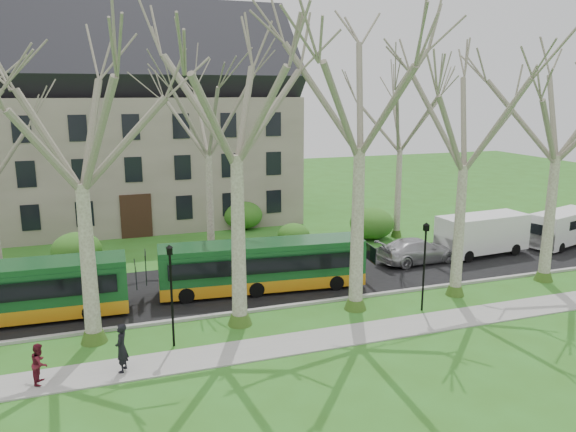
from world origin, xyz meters
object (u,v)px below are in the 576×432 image
object	(u,v)px
bus_lead	(0,293)
sedan	(418,251)
van_b	(563,229)
pedestrian_a	(122,348)
van_a	(482,235)
pedestrian_b	(40,363)
bus_follow	(263,265)

from	to	relation	value
bus_lead	sedan	world-z (taller)	bus_lead
sedan	bus_lead	bearing A→B (deg)	90.10
bus_lead	sedan	xyz separation A→B (m)	(23.04, 1.73, -0.64)
bus_lead	van_b	bearing A→B (deg)	4.93
van_b	sedan	bearing A→B (deg)	163.57
pedestrian_a	bus_lead	bearing A→B (deg)	-122.25
sedan	pedestrian_a	bearing A→B (deg)	110.71
van_a	pedestrian_b	xyz separation A→B (m)	(-25.76, -8.44, -0.55)
van_a	van_b	world-z (taller)	van_a
van_b	pedestrian_a	bearing A→B (deg)	179.04
van_b	pedestrian_b	bearing A→B (deg)	177.56
sedan	van_a	bearing A→B (deg)	-92.69
bus_lead	pedestrian_a	size ratio (longest dim) A/B	5.90
sedan	pedestrian_b	bearing A→B (deg)	107.46
bus_lead	pedestrian_a	distance (m)	8.32
sedan	pedestrian_a	distance (m)	19.93
bus_lead	van_b	size ratio (longest dim) A/B	2.03
bus_lead	pedestrian_a	xyz separation A→B (m)	(4.97, -6.66, -0.45)
bus_lead	pedestrian_a	world-z (taller)	bus_lead
bus_lead	van_a	distance (m)	27.93
van_b	pedestrian_b	xyz separation A→B (m)	(-32.41, -8.43, -0.44)
bus_lead	van_a	world-z (taller)	bus_lead
van_a	pedestrian_b	bearing A→B (deg)	-166.37
van_b	bus_follow	bearing A→B (deg)	167.28
bus_follow	sedan	xyz separation A→B (m)	(10.47, 1.53, -0.59)
bus_follow	sedan	bearing A→B (deg)	13.44
bus_follow	van_b	world-z (taller)	bus_follow
van_b	pedestrian_a	world-z (taller)	van_b
pedestrian_a	bus_follow	bearing A→B (deg)	153.08
pedestrian_b	bus_follow	bearing A→B (deg)	-46.94
van_b	van_a	bearing A→B (deg)	162.92
van_b	pedestrian_b	world-z (taller)	van_b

